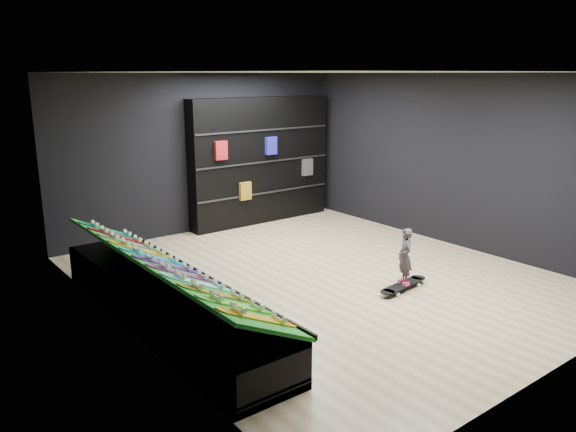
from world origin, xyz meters
TOP-DOWN VIEW (x-y plane):
  - floor at (0.00, 0.00)m, footprint 6.00×7.00m
  - ceiling at (0.00, 0.00)m, footprint 6.00×7.00m
  - wall_back at (0.00, 3.50)m, footprint 6.00×0.02m
  - wall_front at (0.00, -3.50)m, footprint 6.00×0.02m
  - wall_left at (-3.00, 0.00)m, footprint 0.02×7.00m
  - wall_right at (3.00, 0.00)m, footprint 0.02×7.00m
  - display_rack at (-2.55, 0.00)m, footprint 0.90×4.50m
  - turf_ramp at (-2.50, 0.00)m, footprint 0.92×4.50m
  - back_shelving at (1.21, 3.32)m, footprint 3.16×0.37m
  - floor_skateboard at (0.59, -1.06)m, footprint 1.00×0.35m
  - child at (0.59, -1.06)m, footprint 0.20×0.23m
  - display_board_0 at (-2.49, -1.90)m, footprint 0.93×0.22m
  - display_board_1 at (-2.49, -1.52)m, footprint 0.93×0.22m
  - display_board_2 at (-2.49, -1.14)m, footprint 0.93×0.22m
  - display_board_3 at (-2.49, -0.76)m, footprint 0.93×0.22m
  - display_board_4 at (-2.49, -0.38)m, footprint 0.93×0.22m
  - display_board_5 at (-2.49, 0.00)m, footprint 0.93×0.22m
  - display_board_6 at (-2.49, 0.38)m, footprint 0.93×0.22m
  - display_board_7 at (-2.49, 0.76)m, footprint 0.93×0.22m
  - display_board_8 at (-2.49, 1.14)m, footprint 0.93×0.22m
  - display_board_9 at (-2.49, 1.52)m, footprint 0.93×0.22m
  - display_board_10 at (-2.49, 1.90)m, footprint 0.93×0.22m

SIDE VIEW (x-z plane):
  - floor at x=0.00m, z-range -0.01..0.01m
  - floor_skateboard at x=0.59m, z-range 0.00..0.09m
  - display_rack at x=-2.55m, z-range 0.00..0.50m
  - child at x=0.59m, z-range 0.09..0.58m
  - turf_ramp at x=-2.50m, z-range 0.48..0.94m
  - display_board_0 at x=-2.49m, z-range 0.49..0.99m
  - display_board_1 at x=-2.49m, z-range 0.49..0.99m
  - display_board_2 at x=-2.49m, z-range 0.49..0.99m
  - display_board_3 at x=-2.49m, z-range 0.49..0.99m
  - display_board_4 at x=-2.49m, z-range 0.49..0.99m
  - display_board_5 at x=-2.49m, z-range 0.49..0.99m
  - display_board_6 at x=-2.49m, z-range 0.49..0.99m
  - display_board_7 at x=-2.49m, z-range 0.49..0.99m
  - display_board_8 at x=-2.49m, z-range 0.49..0.99m
  - display_board_9 at x=-2.49m, z-range 0.49..0.99m
  - display_board_10 at x=-2.49m, z-range 0.49..0.99m
  - back_shelving at x=1.21m, z-range 0.00..2.53m
  - wall_back at x=0.00m, z-range 0.00..3.00m
  - wall_front at x=0.00m, z-range 0.00..3.00m
  - wall_left at x=-3.00m, z-range 0.00..3.00m
  - wall_right at x=3.00m, z-range 0.00..3.00m
  - ceiling at x=0.00m, z-range 3.00..3.00m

